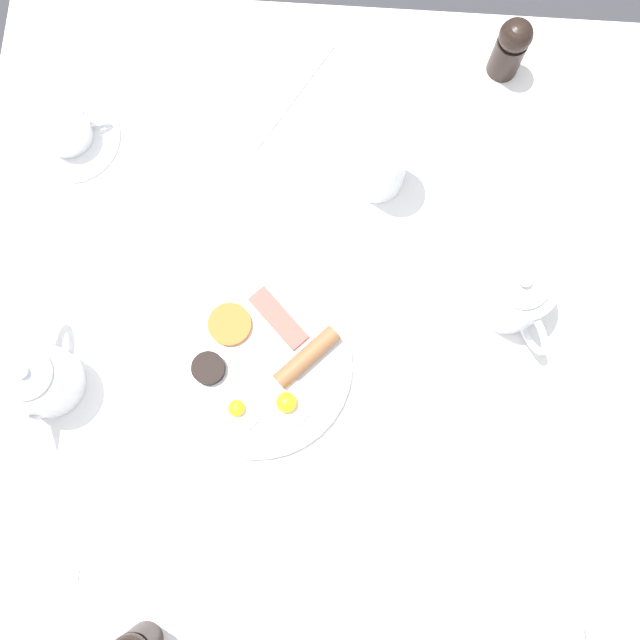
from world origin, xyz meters
TOP-DOWN VIEW (x-y plane):
  - ground_plane at (0.00, 0.00)m, footprint 8.00×8.00m
  - table at (0.00, 0.00)m, footprint 1.06×1.08m
  - breakfast_plate at (-0.07, 0.08)m, footprint 0.27×0.27m
  - teapot_near at (0.05, -0.27)m, footprint 0.18×0.10m
  - teapot_far at (-0.11, 0.38)m, footprint 0.19×0.10m
  - teacup_with_saucer_left at (0.27, 0.41)m, footprint 0.15×0.15m
  - water_glass_tall at (0.23, -0.07)m, footprint 0.08×0.08m
  - salt_grinder at (0.43, -0.26)m, footprint 0.05×0.05m
  - napkin_folded at (-0.22, -0.23)m, footprint 0.17×0.14m
  - fork_by_plate at (-0.41, -0.07)m, footprint 0.05×0.18m
  - knife_by_plate at (0.37, 0.07)m, footprint 0.19×0.12m
  - spoon_for_tea at (-0.38, 0.39)m, footprint 0.02×0.17m
  - fork_spare at (0.29, -0.24)m, footprint 0.16×0.03m

SIDE VIEW (x-z plane):
  - ground_plane at x=0.00m, z-range 0.00..0.00m
  - table at x=0.00m, z-range 0.29..1.00m
  - fork_by_plate at x=-0.41m, z-range 0.71..0.71m
  - spoon_for_tea at x=-0.38m, z-range 0.71..0.71m
  - fork_spare at x=0.29m, z-range 0.71..0.71m
  - knife_by_plate at x=0.37m, z-range 0.71..0.71m
  - napkin_folded at x=-0.22m, z-range 0.71..0.71m
  - breakfast_plate at x=-0.07m, z-range 0.70..0.74m
  - teacup_with_saucer_left at x=0.27m, z-range 0.70..0.76m
  - teapot_near at x=0.05m, z-range 0.70..0.82m
  - teapot_far at x=-0.11m, z-range 0.70..0.82m
  - salt_grinder at x=0.43m, z-range 0.71..0.83m
  - water_glass_tall at x=0.23m, z-range 0.71..0.84m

